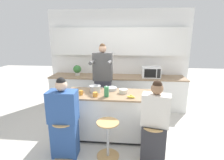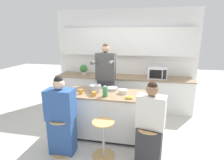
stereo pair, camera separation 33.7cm
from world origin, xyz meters
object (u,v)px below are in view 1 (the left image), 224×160
at_px(bar_stool_rightmost, 153,142).
at_px(coffee_cup_far, 95,94).
at_px(person_cooking, 103,84).
at_px(person_seated_near, 155,126).
at_px(fruit_bowl, 111,89).
at_px(coffee_cup_near, 81,93).
at_px(potted_plant, 77,70).
at_px(banana_bunch, 131,97).
at_px(person_wrapped_blanket, 64,121).
at_px(juice_carton, 107,92).
at_px(cooking_pot, 95,89).
at_px(bar_stool_leftmost, 64,137).
at_px(bar_stool_center, 108,138).
at_px(microwave, 151,72).
at_px(kitchen_island, 112,115).

xyz_separation_m(bar_stool_rightmost, coffee_cup_far, (-1.00, 0.48, 0.60)).
distance_m(person_cooking, coffee_cup_far, 0.88).
bearing_deg(person_seated_near, fruit_bowl, 142.41).
bearing_deg(coffee_cup_near, bar_stool_rightmost, -23.23).
bearing_deg(fruit_bowl, potted_plant, 130.00).
bearing_deg(bar_stool_rightmost, fruit_bowl, 129.41).
bearing_deg(banana_bunch, coffee_cup_near, 174.82).
bearing_deg(person_wrapped_blanket, juice_carton, 35.41).
distance_m(cooking_pot, juice_carton, 0.35).
height_order(bar_stool_leftmost, coffee_cup_far, coffee_cup_far).
bearing_deg(person_seated_near, bar_stool_rightmost, -130.95).
height_order(coffee_cup_far, juice_carton, juice_carton).
distance_m(person_seated_near, banana_bunch, 0.67).
relative_size(coffee_cup_far, banana_bunch, 0.69).
xyz_separation_m(bar_stool_leftmost, bar_stool_center, (0.72, 0.05, 0.00)).
relative_size(bar_stool_center, fruit_bowl, 2.78).
bearing_deg(person_cooking, bar_stool_leftmost, -107.73).
height_order(coffee_cup_near, banana_bunch, coffee_cup_near).
distance_m(coffee_cup_near, microwave, 2.20).
distance_m(person_wrapped_blanket, coffee_cup_far, 0.71).
distance_m(bar_stool_leftmost, banana_bunch, 1.32).
bearing_deg(fruit_bowl, bar_stool_leftmost, -127.25).
relative_size(bar_stool_rightmost, person_wrapped_blanket, 0.47).
xyz_separation_m(coffee_cup_near, potted_plant, (-0.56, 1.67, 0.11)).
height_order(kitchen_island, bar_stool_rightmost, kitchen_island).
distance_m(person_seated_near, microwave, 2.20).
xyz_separation_m(bar_stool_leftmost, potted_plant, (-0.40, 2.22, 0.71)).
height_order(kitchen_island, person_cooking, person_cooking).
bearing_deg(microwave, juice_carton, -120.96).
xyz_separation_m(bar_stool_center, banana_bunch, (0.36, 0.43, 0.58)).
xyz_separation_m(kitchen_island, potted_plant, (-1.12, 1.53, 0.60)).
xyz_separation_m(bar_stool_leftmost, fruit_bowl, (0.70, 0.92, 0.58)).
distance_m(person_cooking, juice_carton, 0.88).
distance_m(kitchen_island, fruit_bowl, 0.52).
distance_m(bar_stool_center, fruit_bowl, 1.05).
relative_size(bar_stool_center, banana_bunch, 3.69).
distance_m(kitchen_island, person_wrapped_blanket, 1.00).
bearing_deg(cooking_pot, bar_stool_rightmost, -35.16).
xyz_separation_m(bar_stool_rightmost, juice_carton, (-0.80, 0.51, 0.65)).
distance_m(coffee_cup_far, potted_plant, 1.93).
height_order(fruit_bowl, microwave, microwave).
xyz_separation_m(fruit_bowl, potted_plant, (-1.10, 1.31, 0.12)).
xyz_separation_m(kitchen_island, fruit_bowl, (-0.03, 0.22, 0.47)).
bearing_deg(person_seated_near, person_wrapped_blanket, -168.00).
bearing_deg(bar_stool_rightmost, microwave, 84.79).
bearing_deg(bar_stool_leftmost, kitchen_island, 43.79).
relative_size(kitchen_island, coffee_cup_near, 16.84).
distance_m(microwave, potted_plant, 2.04).
xyz_separation_m(person_cooking, microwave, (1.19, 0.80, 0.14)).
xyz_separation_m(coffee_cup_near, microwave, (1.49, 1.61, 0.09)).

